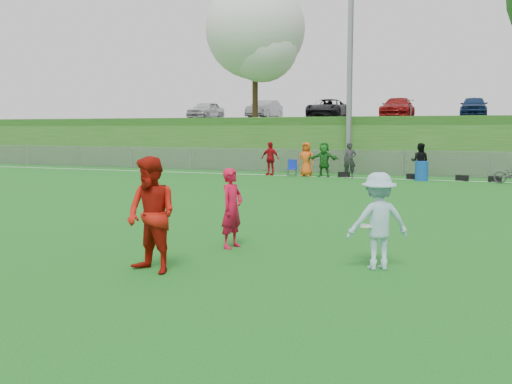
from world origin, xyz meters
The scene contains 16 objects.
ground centered at (0.00, 0.00, 0.00)m, with size 120.00×120.00×0.00m, color #156214.
sideline_far centered at (0.00, 18.00, 0.01)m, with size 60.00×0.10×0.01m, color white.
fence centered at (0.00, 20.00, 0.65)m, with size 58.00×0.06×1.30m.
light_pole centered at (-3.00, 20.80, 6.71)m, with size 1.20×0.40×12.15m.
berm centered at (0.00, 31.00, 1.50)m, with size 120.00×18.00×3.00m, color #1B4C15.
parking_lot centered at (0.00, 33.00, 3.05)m, with size 120.00×12.00×0.10m, color black.
tree_white_flowering centered at (-9.84, 24.92, 8.32)m, with size 6.30×6.30×8.78m.
car_row centered at (-1.17, 32.00, 3.82)m, with size 32.04×5.18×1.44m.
spectator_row centered at (-3.12, 18.00, 0.85)m, with size 8.33×0.73×1.69m.
gear_bags centered at (1.26, 18.10, 0.13)m, with size 7.36×0.34×0.26m.
player_red_left centered at (-0.96, 0.92, 0.79)m, with size 0.57×0.38×1.57m, color red.
player_red_center centered at (-1.38, -1.35, 0.95)m, with size 0.92×0.72×1.90m, color #B1150C.
player_blue centered at (2.00, 0.23, 0.81)m, with size 1.05×0.60×1.62m, color #9EC6DB.
frisbee centered at (1.82, 0.11, 0.74)m, with size 0.27×0.27×0.02m.
recycling_bin centered at (1.08, 17.56, 0.44)m, with size 0.59×0.59×0.88m, color #0F47A5.
camp_chair centered at (-5.18, 17.82, 0.24)m, with size 0.53×0.54×0.82m.
Camera 1 is at (3.54, -9.21, 2.33)m, focal length 40.00 mm.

